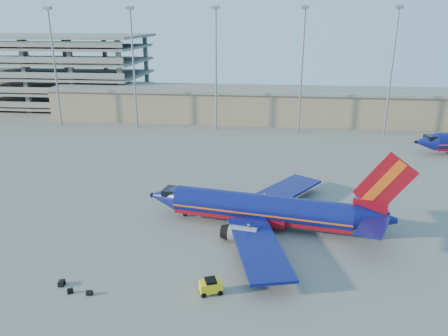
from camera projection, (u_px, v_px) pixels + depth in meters
The scene contains 7 objects.
ground at pixel (209, 205), 63.76m from camera, with size 220.00×220.00×0.00m, color slate.
terminal_building at pixel (278, 105), 115.82m from camera, with size 122.00×16.00×8.50m.
parking_garage at pixel (47, 67), 136.32m from camera, with size 62.00×32.00×21.40m.
light_mast_row at pixel (259, 57), 100.81m from camera, with size 101.60×1.60×28.65m.
aircraft_main at pixel (267, 210), 56.45m from camera, with size 33.67×32.13×11.46m.
baggage_tug at pixel (211, 286), 43.07m from camera, with size 2.54×2.03×1.59m.
luggage_pile at pixel (70, 287), 43.85m from camera, with size 4.15×2.00×0.54m.
Camera 1 is at (8.87, -57.95, 25.76)m, focal length 35.00 mm.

